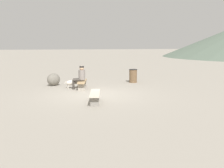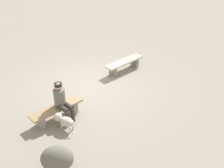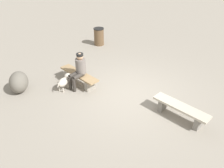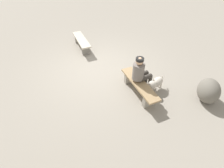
{
  "view_description": "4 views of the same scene",
  "coord_description": "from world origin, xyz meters",
  "px_view_note": "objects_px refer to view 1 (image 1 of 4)",
  "views": [
    {
      "loc": [
        -12.21,
        2.14,
        2.37
      ],
      "look_at": [
        -1.44,
        -0.48,
        0.7
      ],
      "focal_mm": 42.7,
      "sensor_mm": 36.0,
      "label": 1
    },
    {
      "loc": [
        6.55,
        5.96,
        5.78
      ],
      "look_at": [
        0.03,
        1.06,
        0.58
      ],
      "focal_mm": 47.05,
      "sensor_mm": 36.0,
      "label": 2
    },
    {
      "loc": [
        -2.9,
        5.75,
        4.43
      ],
      "look_at": [
        0.11,
        0.98,
        0.9
      ],
      "focal_mm": 37.18,
      "sensor_mm": 36.0,
      "label": 3
    },
    {
      "loc": [
        4.46,
        -2.53,
        3.68
      ],
      "look_at": [
        1.57,
        -0.44,
        0.55
      ],
      "focal_mm": 26.34,
      "sensor_mm": 36.0,
      "label": 4
    }
  ],
  "objects_px": {
    "boulder": "(54,79)",
    "bench_right": "(82,83)",
    "bench_left": "(95,95)",
    "dog": "(72,82)",
    "trash_bin": "(133,76)",
    "seated_person": "(80,76)"
  },
  "relations": [
    {
      "from": "trash_bin",
      "to": "seated_person",
      "type": "bearing_deg",
      "value": 114.99
    },
    {
      "from": "bench_left",
      "to": "trash_bin",
      "type": "height_order",
      "value": "trash_bin"
    },
    {
      "from": "bench_left",
      "to": "trash_bin",
      "type": "bearing_deg",
      "value": -20.45
    },
    {
      "from": "bench_right",
      "to": "boulder",
      "type": "height_order",
      "value": "boulder"
    },
    {
      "from": "boulder",
      "to": "bench_right",
      "type": "bearing_deg",
      "value": -133.76
    },
    {
      "from": "seated_person",
      "to": "trash_bin",
      "type": "xyz_separation_m",
      "value": [
        1.62,
        -3.48,
        -0.29
      ]
    },
    {
      "from": "seated_person",
      "to": "bench_right",
      "type": "bearing_deg",
      "value": -36.74
    },
    {
      "from": "bench_left",
      "to": "bench_right",
      "type": "distance_m",
      "value": 3.66
    },
    {
      "from": "seated_person",
      "to": "boulder",
      "type": "distance_m",
      "value": 2.06
    },
    {
      "from": "bench_left",
      "to": "seated_person",
      "type": "height_order",
      "value": "seated_person"
    },
    {
      "from": "bench_left",
      "to": "boulder",
      "type": "xyz_separation_m",
      "value": [
        5.06,
        1.52,
        0.04
      ]
    },
    {
      "from": "bench_left",
      "to": "seated_person",
      "type": "xyz_separation_m",
      "value": [
        3.53,
        0.17,
        0.4
      ]
    },
    {
      "from": "dog",
      "to": "boulder",
      "type": "height_order",
      "value": "boulder"
    },
    {
      "from": "bench_left",
      "to": "seated_person",
      "type": "distance_m",
      "value": 3.56
    },
    {
      "from": "bench_right",
      "to": "boulder",
      "type": "relative_size",
      "value": 2.13
    },
    {
      "from": "seated_person",
      "to": "boulder",
      "type": "relative_size",
      "value": 1.5
    },
    {
      "from": "bench_left",
      "to": "dog",
      "type": "bearing_deg",
      "value": 20.5
    },
    {
      "from": "boulder",
      "to": "bench_left",
      "type": "bearing_deg",
      "value": -163.32
    },
    {
      "from": "dog",
      "to": "trash_bin",
      "type": "relative_size",
      "value": 0.92
    },
    {
      "from": "bench_left",
      "to": "seated_person",
      "type": "relative_size",
      "value": 1.39
    },
    {
      "from": "dog",
      "to": "boulder",
      "type": "relative_size",
      "value": 0.92
    },
    {
      "from": "bench_right",
      "to": "boulder",
      "type": "bearing_deg",
      "value": 58.47
    }
  ]
}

